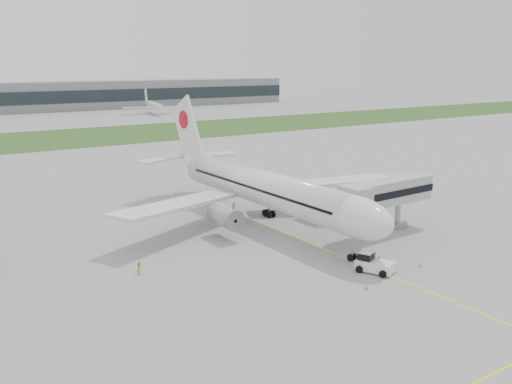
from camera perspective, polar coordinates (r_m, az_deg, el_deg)
ground at (r=81.19m, az=2.29°, el=-3.91°), size 600.00×600.00×0.00m
apron_markings at (r=77.40m, az=4.48°, el=-4.79°), size 70.00×70.00×0.04m
grass_strip at (r=189.84m, az=-19.66°, el=5.02°), size 600.00×50.00×0.02m
airliner at (r=83.63m, az=0.36°, el=0.60°), size 48.13×53.95×17.88m
pushback_tug at (r=66.95m, az=11.59°, el=-6.98°), size 4.05×4.77×2.14m
jet_bridge at (r=80.04m, az=12.50°, el=-0.20°), size 16.81×5.50×7.78m
safety_cone_left at (r=61.84m, az=10.97°, el=-9.34°), size 0.42×0.42×0.58m
safety_cone_right at (r=69.88m, az=16.07°, el=-7.00°), size 0.40×0.40×0.55m
ground_crew_near at (r=67.68m, az=12.14°, el=-6.92°), size 0.70×0.56×1.68m
ground_crew_far at (r=66.16m, az=-11.55°, el=-7.44°), size 0.87×0.92×1.51m
distant_aircraft_right at (r=269.55m, az=-10.03°, el=7.68°), size 34.22×31.65×11.16m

